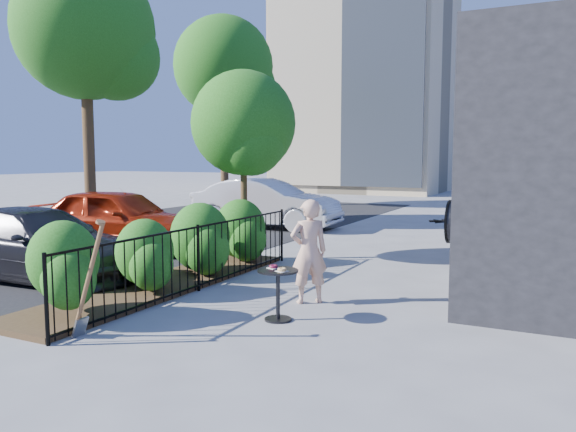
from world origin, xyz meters
The scene contains 14 objects.
ground centered at (0.00, 0.00, 0.00)m, with size 120.00×120.00×0.00m, color gray.
fence centered at (-1.50, 0.00, 0.56)m, with size 0.05×6.05×1.10m.
planting_bed centered at (-2.20, 0.00, 0.04)m, with size 1.30×6.00×0.08m, color #382616.
shrubs centered at (-2.10, 0.10, 0.70)m, with size 1.10×5.60×1.24m.
patio_tree centered at (-2.24, 2.76, 2.76)m, with size 2.20×2.20×3.94m.
street centered at (-7.00, 3.00, 0.00)m, with size 9.00×30.00×0.01m, color black.
street_tree_near centered at (-9.94, 5.96, 5.92)m, with size 4.40×4.40×8.28m.
street_tree_far centered at (-9.94, 13.96, 5.92)m, with size 4.40×4.40×8.28m.
cafe_table centered at (0.43, -0.90, 0.48)m, with size 0.55×0.55×0.74m.
woman centered at (0.42, 0.13, 0.78)m, with size 0.57×0.38×1.57m, color #D7A58B.
shovel centered at (-1.26, -2.60, 0.66)m, with size 0.53×0.19×1.49m.
car_red centered at (-5.59, 2.54, 0.74)m, with size 1.74×4.33×1.48m, color #9F240D.
car_silver centered at (-4.49, 7.77, 0.76)m, with size 1.61×4.61×1.52m, color silver.
car_darkgrey centered at (-4.66, -0.51, 0.64)m, with size 1.78×4.39×1.27m, color black.
Camera 1 is at (3.82, -7.44, 2.19)m, focal length 35.00 mm.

